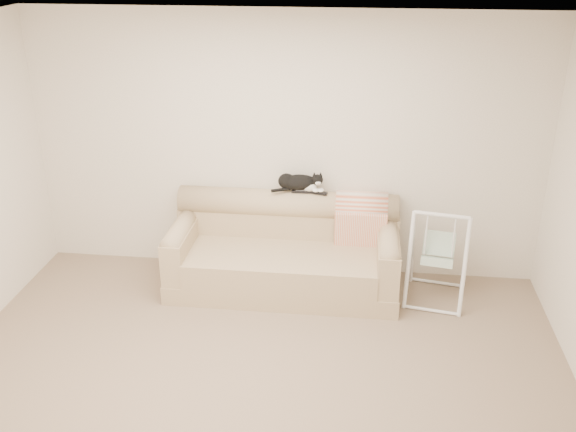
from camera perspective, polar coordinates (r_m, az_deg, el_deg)
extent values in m
plane|color=#776251|center=(5.11, -3.17, -15.05)|extent=(5.00, 5.00, 0.00)
cube|color=beige|center=(6.25, -0.34, 6.15)|extent=(5.00, 0.04, 2.60)
cube|color=white|center=(4.02, -4.03, 14.99)|extent=(5.00, 4.00, 0.02)
cube|color=tan|center=(6.30, -0.40, -5.72)|extent=(2.20, 0.90, 0.18)
cube|color=tan|center=(6.11, -0.53, -4.52)|extent=(1.80, 0.68, 0.24)
cube|color=tan|center=(6.44, -0.03, -1.61)|extent=(2.20, 0.22, 0.50)
cylinder|color=tan|center=(6.31, -0.03, 1.07)|extent=(2.16, 0.28, 0.28)
cube|color=tan|center=(6.35, -9.32, -2.77)|extent=(0.20, 0.88, 0.42)
cylinder|color=tan|center=(6.26, -9.45, -1.05)|extent=(0.18, 0.84, 0.18)
cube|color=tan|center=(6.13, 8.84, -3.76)|extent=(0.20, 0.88, 0.42)
cylinder|color=tan|center=(6.03, 8.96, -2.00)|extent=(0.18, 0.84, 0.18)
cube|color=black|center=(6.22, 1.16, 2.21)|extent=(0.18, 0.05, 0.02)
cube|color=gray|center=(6.21, 1.16, 2.33)|extent=(0.10, 0.04, 0.01)
cube|color=black|center=(6.19, 2.74, 2.09)|extent=(0.18, 0.09, 0.02)
ellipsoid|color=black|center=(6.21, 1.02, 3.02)|extent=(0.37, 0.21, 0.15)
ellipsoid|color=black|center=(6.21, -0.13, 3.13)|extent=(0.18, 0.17, 0.15)
ellipsoid|color=white|center=(6.19, 1.92, 2.66)|extent=(0.15, 0.11, 0.10)
ellipsoid|color=black|center=(6.16, 2.63, 3.24)|extent=(0.12, 0.13, 0.10)
ellipsoid|color=white|center=(6.13, 2.68, 2.96)|extent=(0.06, 0.05, 0.04)
sphere|color=#BF7272|center=(6.11, 2.68, 2.89)|extent=(0.01, 0.01, 0.01)
cone|color=black|center=(6.15, 2.35, 3.72)|extent=(0.06, 0.06, 0.05)
cone|color=black|center=(6.16, 2.91, 3.72)|extent=(0.05, 0.06, 0.05)
sphere|color=#A27326|center=(6.12, 2.46, 3.17)|extent=(0.02, 0.02, 0.02)
sphere|color=#A27326|center=(6.12, 2.82, 3.17)|extent=(0.02, 0.02, 0.02)
ellipsoid|color=white|center=(6.17, 2.45, 2.32)|extent=(0.07, 0.09, 0.03)
ellipsoid|color=white|center=(6.17, 2.90, 2.32)|extent=(0.07, 0.09, 0.03)
cylinder|color=black|center=(6.18, -0.63, 2.35)|extent=(0.19, 0.11, 0.03)
cylinder|color=#DE6A43|center=(6.27, 6.55, 0.76)|extent=(0.50, 0.33, 0.33)
cube|color=#DE6A43|center=(6.20, 6.45, -1.55)|extent=(0.50, 0.09, 0.42)
cylinder|color=white|center=(6.04, 10.70, -3.90)|extent=(0.09, 0.31, 0.88)
cylinder|color=white|center=(6.28, 10.98, -2.79)|extent=(0.09, 0.31, 0.88)
cylinder|color=white|center=(6.02, 15.42, -4.46)|extent=(0.09, 0.31, 0.88)
cylinder|color=white|center=(6.26, 15.52, -3.33)|extent=(0.09, 0.31, 0.88)
cylinder|color=white|center=(5.96, 13.54, 0.07)|extent=(0.50, 0.12, 0.04)
cylinder|color=white|center=(6.11, 12.59, -8.18)|extent=(0.50, 0.12, 0.03)
cylinder|color=white|center=(6.58, 13.00, -5.76)|extent=(0.50, 0.12, 0.03)
cube|color=white|center=(6.13, 13.11, -3.97)|extent=(0.33, 0.31, 0.16)
cube|color=white|center=(6.18, 13.31, -2.39)|extent=(0.31, 0.18, 0.23)
cylinder|color=white|center=(6.05, 12.18, -1.58)|extent=(0.02, 0.02, 0.41)
cylinder|color=white|center=(6.04, 14.53, -1.86)|extent=(0.02, 0.02, 0.41)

